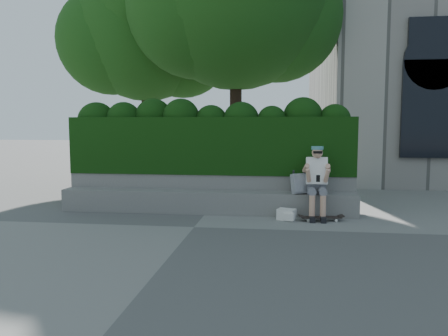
# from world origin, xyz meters

# --- Properties ---
(ground) EXTENTS (80.00, 80.00, 0.00)m
(ground) POSITION_xyz_m (0.00, 0.00, 0.00)
(ground) COLOR slate
(ground) RESTS_ON ground
(bench_ledge) EXTENTS (6.00, 0.45, 0.45)m
(bench_ledge) POSITION_xyz_m (0.00, 1.25, 0.23)
(bench_ledge) COLOR gray
(bench_ledge) RESTS_ON ground
(planter_wall) EXTENTS (6.00, 0.50, 0.75)m
(planter_wall) POSITION_xyz_m (0.00, 1.73, 0.38)
(planter_wall) COLOR gray
(planter_wall) RESTS_ON ground
(hedge) EXTENTS (6.00, 1.00, 1.20)m
(hedge) POSITION_xyz_m (0.00, 1.95, 1.35)
(hedge) COLOR black
(hedge) RESTS_ON planter_wall
(tree_right) EXTENTS (4.31, 4.31, 6.83)m
(tree_right) POSITION_xyz_m (-2.66, 5.88, 4.66)
(tree_right) COLOR black
(tree_right) RESTS_ON ground
(person) EXTENTS (0.40, 0.76, 1.38)m
(person) POSITION_xyz_m (2.19, 1.07, 0.75)
(person) COLOR slate
(person) RESTS_ON ground
(skateboard) EXTENTS (0.76, 0.29, 0.08)m
(skateboard) POSITION_xyz_m (2.26, 0.79, 0.06)
(skateboard) COLOR black
(skateboard) RESTS_ON ground
(backpack_plaid) EXTENTS (0.30, 0.26, 0.39)m
(backpack_plaid) POSITION_xyz_m (1.85, 1.15, 0.65)
(backpack_plaid) COLOR #BCBCC1
(backpack_plaid) RESTS_ON bench_ledge
(backpack_ground) EXTENTS (0.38, 0.33, 0.21)m
(backpack_ground) POSITION_xyz_m (1.62, 0.80, 0.10)
(backpack_ground) COLOR white
(backpack_ground) RESTS_ON ground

